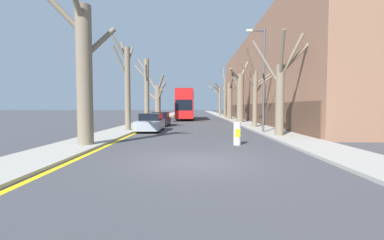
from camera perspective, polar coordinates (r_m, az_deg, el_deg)
name	(u,v)px	position (r m, az deg, el deg)	size (l,w,h in m)	color
ground_plane	(196,161)	(9.37, 0.83, -9.20)	(300.00, 300.00, 0.00)	#424247
sidewalk_left	(169,115)	(59.49, -5.16, 1.08)	(2.58, 120.00, 0.12)	#A39E93
sidewalk_right	(220,115)	(59.50, 6.32, 1.07)	(2.58, 120.00, 0.12)	#A39E93
building_facade_right	(279,80)	(39.44, 18.87, 8.35)	(10.08, 46.08, 11.63)	#93664C
kerb_line_stripe	(175,115)	(59.36, -3.75, 1.03)	(0.24, 120.00, 0.01)	yellow
street_tree_left_0	(83,67)	(13.80, -23.09, 10.88)	(3.68, 4.05, 8.88)	#7A6B56
street_tree_left_1	(127,85)	(21.41, -14.27, 7.65)	(1.45, 1.90, 7.71)	#7A6B56
street_tree_left_2	(146,89)	(29.95, -10.10, 6.81)	(1.83, 2.62, 7.52)	#7A6B56
street_tree_left_3	(158,100)	(38.72, -7.67, 4.52)	(3.49, 2.31, 6.90)	#7A6B56
street_tree_right_0	(281,90)	(17.65, 19.16, 6.31)	(4.39, 2.14, 6.85)	#7A6B56
street_tree_right_1	(256,94)	(24.69, 14.06, 5.70)	(4.69, 3.03, 7.21)	#7A6B56
street_tree_right_2	(240,96)	(32.27, 10.61, 5.35)	(2.75, 1.95, 7.64)	#7A6B56
street_tree_right_3	(230,100)	(40.58, 8.40, 4.50)	(2.32, 3.35, 6.44)	#7A6B56
street_tree_right_4	(225,97)	(47.58, 7.33, 5.16)	(0.59, 2.03, 9.33)	#7A6B56
street_tree_right_5	(219,99)	(55.71, 6.05, 4.74)	(4.55, 3.57, 7.62)	#7A6B56
double_decker_bus	(185,103)	(40.28, -1.47, 3.78)	(2.56, 11.42, 4.53)	red
parked_car_0	(151,123)	(21.17, -9.13, -0.58)	(1.81, 4.60, 1.45)	#9EA3AD
parked_car_1	(161,119)	(27.18, -6.98, 0.18)	(1.76, 4.37, 1.43)	black
lamp_post	(262,75)	(19.74, 15.39, 9.58)	(1.40, 0.20, 7.66)	#4C4F54
traffic_bollard	(237,134)	(13.47, 10.00, -3.02)	(0.37, 0.38, 1.17)	white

